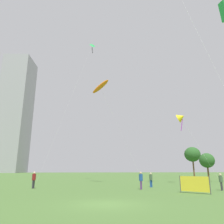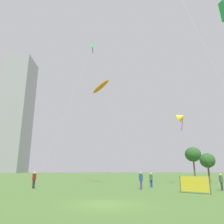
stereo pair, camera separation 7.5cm
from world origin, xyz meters
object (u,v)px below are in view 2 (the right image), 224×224
at_px(person_standing_1, 151,179).
at_px(kite_flying_4, 181,117).
at_px(park_tree_0, 207,161).
at_px(park_tree_1, 193,154).
at_px(kite_flying_7, 92,48).
at_px(distant_highrise_0, 16,113).
at_px(person_standing_3, 221,181).
at_px(person_standing_4, 34,179).
at_px(event_banner, 195,184).
at_px(kite_flying_3, 100,87).
at_px(person_standing_2, 141,179).

xyz_separation_m(person_standing_1, kite_flying_4, (6.86, 4.92, 9.09)).
xyz_separation_m(park_tree_0, park_tree_1, (5.42, 15.84, 2.17)).
distance_m(kite_flying_7, distant_highrise_0, 119.85).
bearing_deg(person_standing_3, person_standing_1, -81.14).
distance_m(kite_flying_4, kite_flying_7, 23.21).
bearing_deg(person_standing_4, kite_flying_4, 127.82).
height_order(park_tree_0, event_banner, park_tree_0).
bearing_deg(person_standing_4, kite_flying_7, 178.48).
xyz_separation_m(person_standing_4, park_tree_0, (27.72, 10.95, 2.57)).
height_order(person_standing_1, kite_flying_3, kite_flying_3).
distance_m(kite_flying_7, event_banner, 33.99).
height_order(kite_flying_3, park_tree_0, kite_flying_3).
height_order(kite_flying_3, distant_highrise_0, distant_highrise_0).
relative_size(person_standing_4, kite_flying_4, 0.17).
xyz_separation_m(kite_flying_3, distant_highrise_0, (-50.54, 115.16, 23.99)).
bearing_deg(event_banner, distant_highrise_0, 114.36).
relative_size(kite_flying_3, distant_highrise_0, 0.20).
bearing_deg(park_tree_0, person_standing_4, -158.45).
relative_size(person_standing_1, park_tree_1, 0.22).
bearing_deg(event_banner, kite_flying_7, 114.64).
distance_m(person_standing_1, distant_highrise_0, 139.50).
relative_size(kite_flying_3, kite_flying_4, 1.46).
height_order(park_tree_1, event_banner, park_tree_1).
relative_size(person_standing_1, park_tree_0, 0.34).
xyz_separation_m(person_standing_3, kite_flying_4, (0.87, 9.79, 9.10)).
bearing_deg(kite_flying_7, person_standing_2, -70.65).
bearing_deg(kite_flying_4, park_tree_0, 40.57).
relative_size(person_standing_1, person_standing_3, 1.01).
distance_m(person_standing_3, kite_flying_7, 33.92).
relative_size(kite_flying_7, park_tree_0, 5.55).
bearing_deg(event_banner, person_standing_2, 129.63).
bearing_deg(kite_flying_4, event_banner, -112.34).
relative_size(person_standing_2, kite_flying_4, 0.17).
distance_m(person_standing_1, person_standing_2, 3.26).
height_order(kite_flying_3, kite_flying_4, kite_flying_3).
relative_size(person_standing_4, park_tree_0, 0.37).
bearing_deg(person_standing_4, park_tree_1, 153.41).
bearing_deg(kite_flying_3, park_tree_0, 12.60).
bearing_deg(event_banner, park_tree_1, 62.82).
bearing_deg(person_standing_3, person_standing_4, -55.87).
relative_size(person_standing_2, person_standing_3, 1.09).
relative_size(person_standing_4, distant_highrise_0, 0.02).
bearing_deg(park_tree_0, kite_flying_4, -139.43).
relative_size(person_standing_1, event_banner, 0.86).
height_order(distant_highrise_0, event_banner, distant_highrise_0).
bearing_deg(kite_flying_4, person_standing_2, -139.27).
xyz_separation_m(person_standing_1, person_standing_3, (5.98, -4.87, -0.01)).
height_order(person_standing_1, kite_flying_4, kite_flying_4).
bearing_deg(park_tree_0, kite_flying_3, -167.40).
xyz_separation_m(kite_flying_4, park_tree_1, (12.48, 21.88, -4.27)).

